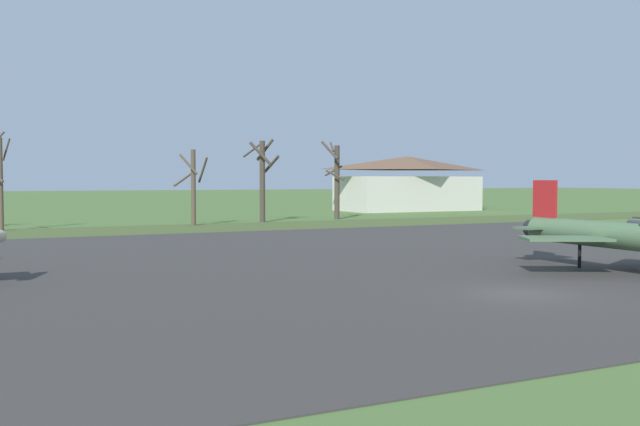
{
  "coord_description": "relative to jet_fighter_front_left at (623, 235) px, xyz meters",
  "views": [
    {
      "loc": [
        -19.59,
        -21.79,
        4.64
      ],
      "look_at": [
        -0.82,
        16.9,
        2.63
      ],
      "focal_mm": 39.48,
      "sensor_mm": 36.0,
      "label": 1
    }
  ],
  "objects": [
    {
      "name": "bare_tree_right_of_center",
      "position": [
        -0.1,
        48.17,
        3.29
      ],
      "size": [
        3.72,
        3.75,
        9.24
      ],
      "color": "#42382D",
      "rests_on": "ground"
    },
    {
      "name": "grass_verge_strip",
      "position": [
        -8.65,
        41.21,
        -1.92
      ],
      "size": [
        137.99,
        12.0,
        0.06
      ],
      "primitive_type": "cube",
      "color": "#445729",
      "rests_on": "ground"
    },
    {
      "name": "bare_tree_center",
      "position": [
        -8.78,
        45.18,
        2.26
      ],
      "size": [
        3.22,
        3.44,
        7.73
      ],
      "color": "brown",
      "rests_on": "ground"
    },
    {
      "name": "bare_tree_far_right",
      "position": [
        9.81,
        49.75,
        2.86
      ],
      "size": [
        2.98,
        3.0,
        9.26
      ],
      "color": "#42382D",
      "rests_on": "ground"
    },
    {
      "name": "jet_fighter_front_left",
      "position": [
        0.0,
        0.0,
        0.0
      ],
      "size": [
        10.0,
        13.72,
        4.64
      ],
      "color": "#4C6B47",
      "rests_on": "ground"
    },
    {
      "name": "ground_plane",
      "position": [
        -8.65,
        -2.52,
        -1.95
      ],
      "size": [
        600.0,
        600.0,
        0.0
      ],
      "primitive_type": "plane",
      "color": "#4C6B33"
    },
    {
      "name": "visitor_building",
      "position": [
        30.65,
        66.5,
        2.06
      ],
      "size": [
        21.42,
        11.15,
        8.26
      ],
      "color": "beige",
      "rests_on": "ground"
    },
    {
      "name": "asphalt_apron",
      "position": [
        -8.65,
        11.63,
        -1.92
      ],
      "size": [
        77.99,
        47.16,
        0.05
      ],
      "primitive_type": "cube",
      "color": "#383533",
      "rests_on": "ground"
    }
  ]
}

